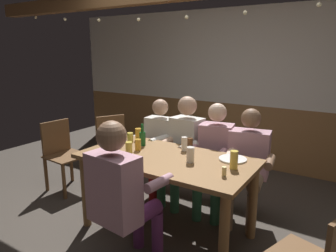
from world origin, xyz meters
TOP-DOWN VIEW (x-y plane):
  - ground_plane at (0.00, 0.00)m, footprint 7.76×7.76m
  - back_wall_upper at (0.00, 2.45)m, footprint 6.47×0.12m
  - back_wall_wainscot at (0.00, 2.45)m, footprint 6.47×0.12m
  - dining_table at (0.00, 0.16)m, footprint 1.65×0.85m
  - person_0 at (-0.55, 0.80)m, footprint 0.50×0.51m
  - person_1 at (-0.19, 0.81)m, footprint 0.53×0.57m
  - person_2 at (0.20, 0.80)m, footprint 0.54×0.59m
  - person_3 at (0.57, 0.81)m, footprint 0.59×0.57m
  - person_4 at (0.01, -0.50)m, footprint 0.58×0.56m
  - chair_empty_near_right at (-1.67, 0.29)m, footprint 0.47×0.47m
  - chair_empty_far_end at (-1.31, 0.86)m, footprint 0.60×0.60m
  - table_candle at (0.64, 0.01)m, footprint 0.04×0.04m
  - plate_0 at (0.56, 0.41)m, footprint 0.25×0.25m
  - bottle_0 at (-0.61, 0.21)m, footprint 0.07×0.07m
  - bottle_1 at (-0.41, 0.33)m, footprint 0.06×0.06m
  - pint_glass_0 at (0.06, 0.51)m, footprint 0.06×0.06m
  - pint_glass_1 at (-0.35, 0.17)m, footprint 0.06×0.06m
  - pint_glass_2 at (-0.57, 0.47)m, footprint 0.08×0.08m
  - pint_glass_3 at (0.05, 0.42)m, footprint 0.06×0.06m
  - pint_glass_4 at (0.26, 0.15)m, footprint 0.07×0.07m
  - pint_glass_5 at (0.64, 0.21)m, footprint 0.07×0.07m
  - pint_glass_6 at (-0.34, 0.02)m, footprint 0.07×0.07m
  - pint_glass_7 at (-0.59, 0.34)m, footprint 0.06×0.06m
  - string_lights at (0.00, 0.51)m, footprint 4.56×0.04m

SIDE VIEW (x-z plane):
  - ground_plane at x=0.00m, z-range 0.00..0.00m
  - back_wall_wainscot at x=0.00m, z-range 0.00..0.95m
  - chair_empty_near_right at x=-1.67m, z-range 0.04..0.92m
  - chair_empty_far_end at x=-1.31m, z-range 0.04..0.92m
  - person_0 at x=-0.55m, z-range 0.05..1.24m
  - person_3 at x=0.57m, z-range 0.06..1.24m
  - person_2 at x=0.20m, z-range 0.06..1.26m
  - dining_table at x=0.00m, z-range 0.27..1.05m
  - person_1 at x=-0.19m, z-range 0.06..1.31m
  - person_4 at x=0.01m, z-range 0.07..1.33m
  - plate_0 at x=0.56m, z-range 0.78..0.79m
  - table_candle at x=0.64m, z-range 0.78..0.86m
  - pint_glass_0 at x=0.06m, z-range 0.78..0.88m
  - pint_glass_7 at x=-0.59m, z-range 0.78..0.88m
  - pint_glass_1 at x=-0.35m, z-range 0.78..0.89m
  - pint_glass_6 at x=-0.34m, z-range 0.78..0.90m
  - pint_glass_2 at x=-0.57m, z-range 0.78..0.91m
  - pint_glass_3 at x=0.05m, z-range 0.78..0.91m
  - pint_glass_4 at x=0.26m, z-range 0.78..0.92m
  - pint_glass_5 at x=0.64m, z-range 0.78..0.93m
  - bottle_0 at x=-0.61m, z-range 0.75..0.97m
  - bottle_1 at x=-0.41m, z-range 0.75..0.98m
  - back_wall_upper at x=0.00m, z-range 0.95..2.37m
  - string_lights at x=0.00m, z-range 2.02..2.18m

